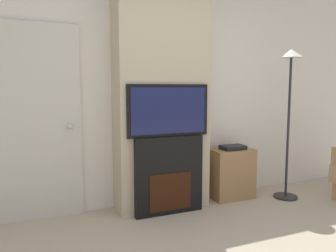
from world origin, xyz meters
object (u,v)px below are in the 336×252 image
Objects in this scene: floor_lamp at (290,90)px; media_stand at (231,173)px; television at (168,110)px; fireplace at (168,175)px.

floor_lamp is 2.74× the size of media_stand.
television is at bearing 176.03° from floor_lamp.
fireplace is 0.93m from media_stand.
television is 1.22m from media_stand.
media_stand is at bearing 156.11° from floor_lamp.
floor_lamp is at bearing -23.89° from media_stand.
television is 1.37× the size of media_stand.
fireplace is at bearing -169.52° from media_stand.
fireplace is 1.27× the size of media_stand.
floor_lamp reaches higher than television.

